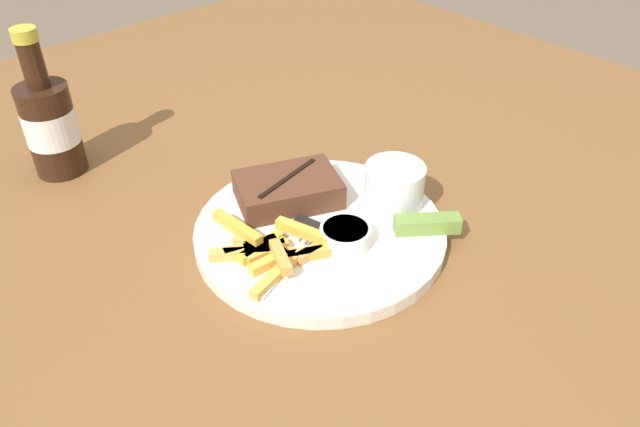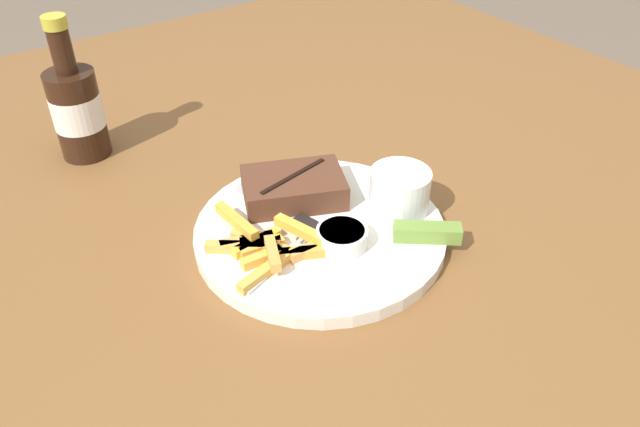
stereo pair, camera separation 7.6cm
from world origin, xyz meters
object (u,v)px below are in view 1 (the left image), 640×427
(pickle_spear, at_px, (427,224))
(beer_bottle, at_px, (50,124))
(dinner_plate, at_px, (320,232))
(steak_portion, at_px, (288,190))
(knife_utensil, at_px, (289,217))
(coleslaw_cup, at_px, (394,183))
(fork_utensil, at_px, (287,265))
(dipping_sauce_cup, at_px, (345,235))

(pickle_spear, distance_m, beer_bottle, 0.54)
(dinner_plate, bearing_deg, steak_portion, 84.42)
(pickle_spear, relative_size, knife_utensil, 0.47)
(steak_portion, height_order, coleslaw_cup, coleslaw_cup)
(fork_utensil, relative_size, knife_utensil, 0.79)
(fork_utensil, bearing_deg, pickle_spear, -41.56)
(fork_utensil, bearing_deg, steak_portion, 28.86)
(steak_portion, distance_m, beer_bottle, 0.35)
(fork_utensil, bearing_deg, dinner_plate, 0.00)
(dipping_sauce_cup, xyz_separation_m, fork_utensil, (-0.08, 0.02, -0.01))
(dinner_plate, height_order, knife_utensil, knife_utensil)
(coleslaw_cup, bearing_deg, dinner_plate, 165.42)
(dipping_sauce_cup, height_order, fork_utensil, dipping_sauce_cup)
(dinner_plate, distance_m, steak_portion, 0.07)
(knife_utensil, distance_m, beer_bottle, 0.37)
(beer_bottle, bearing_deg, fork_utensil, -77.03)
(dipping_sauce_cup, distance_m, pickle_spear, 0.10)
(pickle_spear, relative_size, fork_utensil, 0.59)
(dipping_sauce_cup, height_order, beer_bottle, beer_bottle)
(pickle_spear, bearing_deg, dinner_plate, 133.91)
(dinner_plate, bearing_deg, knife_utensil, 116.79)
(steak_portion, xyz_separation_m, fork_utensil, (-0.08, -0.10, -0.02))
(dipping_sauce_cup, xyz_separation_m, knife_utensil, (-0.02, 0.08, -0.01))
(dipping_sauce_cup, bearing_deg, steak_portion, 86.54)
(coleslaw_cup, distance_m, dipping_sauce_cup, 0.11)
(knife_utensil, bearing_deg, dipping_sauce_cup, 178.75)
(coleslaw_cup, bearing_deg, knife_utensil, 152.39)
(dinner_plate, xyz_separation_m, steak_portion, (0.01, 0.07, 0.03))
(steak_portion, xyz_separation_m, pickle_spear, (0.08, -0.16, -0.01))
(dinner_plate, height_order, steak_portion, steak_portion)
(fork_utensil, xyz_separation_m, beer_bottle, (-0.09, 0.40, 0.06))
(knife_utensil, bearing_deg, pickle_spear, -154.27)
(knife_utensil, bearing_deg, dinner_plate, -167.28)
(dinner_plate, bearing_deg, pickle_spear, -46.09)
(dipping_sauce_cup, height_order, pickle_spear, dipping_sauce_cup)
(dinner_plate, xyz_separation_m, fork_utensil, (-0.08, -0.03, 0.01))
(coleslaw_cup, height_order, fork_utensil, coleslaw_cup)
(steak_portion, xyz_separation_m, knife_utensil, (-0.03, -0.03, -0.01))
(dinner_plate, relative_size, pickle_spear, 4.05)
(dipping_sauce_cup, bearing_deg, pickle_spear, -28.68)
(dinner_plate, height_order, beer_bottle, beer_bottle)
(coleslaw_cup, distance_m, beer_bottle, 0.48)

